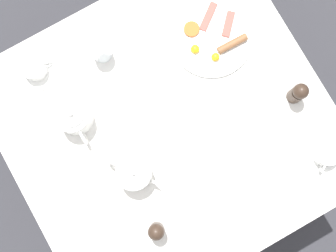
% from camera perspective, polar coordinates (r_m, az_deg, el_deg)
% --- Properties ---
extents(ground_plane, '(8.00, 8.00, 0.00)m').
position_cam_1_polar(ground_plane, '(2.36, -0.00, -2.28)').
color(ground_plane, '#333338').
extents(table, '(1.04, 1.09, 0.74)m').
position_cam_1_polar(table, '(1.69, -0.00, -0.36)').
color(table, silver).
rests_on(table, ground_plane).
extents(breakfast_plate, '(0.29, 0.29, 0.04)m').
position_cam_1_polar(breakfast_plate, '(1.68, 5.36, 10.58)').
color(breakfast_plate, white).
rests_on(breakfast_plate, table).
extents(teapot_near, '(0.18, 0.13, 0.13)m').
position_cam_1_polar(teapot_near, '(1.56, -4.18, -5.72)').
color(teapot_near, white).
rests_on(teapot_near, table).
extents(teapot_far, '(0.21, 0.12, 0.13)m').
position_cam_1_polar(teapot_far, '(1.60, -11.35, 1.06)').
color(teapot_far, white).
rests_on(teapot_far, table).
extents(teacup_with_saucer_left, '(0.15, 0.15, 0.06)m').
position_cam_1_polar(teacup_with_saucer_left, '(1.67, 18.66, -3.26)').
color(teacup_with_saucer_left, white).
rests_on(teacup_with_saucer_left, table).
extents(teacup_with_saucer_right, '(0.15, 0.15, 0.06)m').
position_cam_1_polar(teacup_with_saucer_right, '(1.69, -15.95, 6.74)').
color(teacup_with_saucer_right, white).
rests_on(teacup_with_saucer_right, table).
extents(water_glass_tall, '(0.07, 0.07, 0.11)m').
position_cam_1_polar(water_glass_tall, '(1.64, -8.24, 9.23)').
color(water_glass_tall, white).
rests_on(water_glass_tall, table).
extents(pepper_grinder, '(0.05, 0.05, 0.12)m').
position_cam_1_polar(pepper_grinder, '(1.63, 15.59, 3.89)').
color(pepper_grinder, '#38281E').
rests_on(pepper_grinder, table).
extents(salt_grinder, '(0.05, 0.05, 0.12)m').
position_cam_1_polar(salt_grinder, '(1.55, -1.43, -12.70)').
color(salt_grinder, '#38281E').
rests_on(salt_grinder, table).
extents(napkin_folded, '(0.16, 0.16, 0.01)m').
position_cam_1_polar(napkin_folded, '(1.64, 11.00, -3.82)').
color(napkin_folded, white).
rests_on(napkin_folded, table).
extents(fork_by_plate, '(0.03, 0.16, 0.00)m').
position_cam_1_polar(fork_by_plate, '(1.65, 9.60, 2.86)').
color(fork_by_plate, silver).
rests_on(fork_by_plate, table).
extents(knife_by_plate, '(0.20, 0.05, 0.00)m').
position_cam_1_polar(knife_by_plate, '(1.63, -2.49, 3.28)').
color(knife_by_plate, silver).
rests_on(knife_by_plate, table).
extents(spoon_for_tea, '(0.14, 0.11, 0.00)m').
position_cam_1_polar(spoon_for_tea, '(1.64, -11.77, -8.58)').
color(spoon_for_tea, silver).
rests_on(spoon_for_tea, table).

